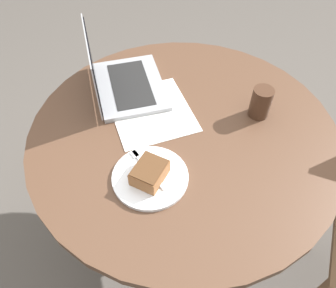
{
  "coord_description": "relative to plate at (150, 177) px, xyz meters",
  "views": [
    {
      "loc": [
        -0.73,
        -0.04,
        1.55
      ],
      "look_at": [
        -0.1,
        0.04,
        0.79
      ],
      "focal_mm": 35.0,
      "sensor_mm": 36.0,
      "label": 1
    }
  ],
  "objects": [
    {
      "name": "ground_plane",
      "position": [
        0.21,
        -0.08,
        -0.76
      ],
      "size": [
        12.0,
        12.0,
        0.0
      ],
      "primitive_type": "plane",
      "color": "#4C4742"
    },
    {
      "name": "paper_document",
      "position": [
        0.27,
        0.04,
        -0.0
      ],
      "size": [
        0.38,
        0.37,
        0.0
      ],
      "rotation": [
        0.0,
        0.0,
        0.47
      ],
      "color": "white",
      "rests_on": "dining_table"
    },
    {
      "name": "coffee_glass",
      "position": [
        0.31,
        -0.32,
        0.05
      ],
      "size": [
        0.07,
        0.07,
        0.11
      ],
      "color": "#3D2619",
      "rests_on": "dining_table"
    },
    {
      "name": "cake_slice",
      "position": [
        -0.01,
        -0.0,
        0.03
      ],
      "size": [
        0.12,
        0.11,
        0.05
      ],
      "rotation": [
        0.0,
        0.0,
        2.8
      ],
      "color": "brown",
      "rests_on": "plate"
    },
    {
      "name": "laptop",
      "position": [
        0.38,
        0.17,
        0.03
      ],
      "size": [
        0.39,
        0.35,
        0.23
      ],
      "rotation": [
        0.0,
        0.0,
        3.53
      ],
      "color": "gray",
      "rests_on": "dining_table"
    },
    {
      "name": "fork",
      "position": [
        0.03,
        0.02,
        0.01
      ],
      "size": [
        0.14,
        0.13,
        0.0
      ],
      "rotation": [
        0.0,
        0.0,
        7.03
      ],
      "color": "silver",
      "rests_on": "plate"
    },
    {
      "name": "dining_table",
      "position": [
        0.21,
        -0.08,
        -0.15
      ],
      "size": [
        1.02,
        1.02,
        0.75
      ],
      "color": "#4C3323",
      "rests_on": "ground_plane"
    },
    {
      "name": "plate",
      "position": [
        0.0,
        0.0,
        0.0
      ],
      "size": [
        0.22,
        0.22,
        0.01
      ],
      "color": "silver",
      "rests_on": "dining_table"
    }
  ]
}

